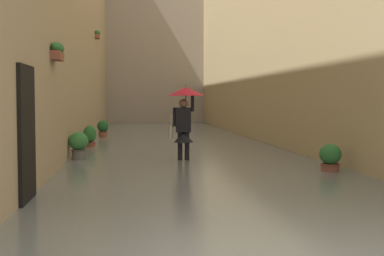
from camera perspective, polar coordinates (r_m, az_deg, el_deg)
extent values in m
plane|color=slate|center=(19.66, -1.98, -1.75)|extent=(74.80, 74.80, 0.00)
cube|color=slate|center=(19.65, -1.98, -1.58)|extent=(7.18, 35.92, 0.12)
cube|color=black|center=(8.41, -17.50, -0.97)|extent=(0.08, 1.10, 2.20)
cube|color=brown|center=(11.34, -14.38, 7.56)|extent=(0.20, 0.70, 0.18)
ellipsoid|color=#2D7033|center=(11.35, -14.39, 8.37)|extent=(0.28, 0.76, 0.24)
cube|color=#9E563D|center=(24.75, -10.21, 9.70)|extent=(0.20, 0.70, 0.18)
ellipsoid|color=#2D7033|center=(24.76, -10.21, 10.07)|extent=(0.28, 0.76, 0.24)
cube|color=#A89989|center=(35.67, -4.09, 10.06)|extent=(9.98, 1.80, 11.95)
cube|color=black|center=(13.54, -1.30, -3.77)|extent=(0.15, 0.26, 0.10)
cylinder|color=black|center=(13.49, -1.31, -2.01)|extent=(0.14, 0.14, 0.74)
cube|color=black|center=(13.52, -0.54, -3.78)|extent=(0.15, 0.26, 0.10)
cylinder|color=black|center=(13.48, -0.54, -2.01)|extent=(0.14, 0.14, 0.74)
cube|color=black|center=(13.44, -0.93, 0.89)|extent=(0.41, 0.28, 0.63)
cone|color=black|center=(13.47, -0.93, -0.96)|extent=(0.58, 0.58, 0.28)
sphere|color=#8C664C|center=(13.43, -0.93, 2.69)|extent=(0.23, 0.23, 0.23)
cylinder|color=black|center=(13.42, 0.05, 2.74)|extent=(0.10, 0.10, 0.44)
cylinder|color=black|center=(13.46, -1.90, 1.21)|extent=(0.10, 0.10, 0.48)
cylinder|color=black|center=(13.43, -0.67, 3.11)|extent=(0.02, 0.02, 0.41)
cone|color=red|center=(13.43, -0.67, 3.99)|extent=(0.98, 0.98, 0.22)
cylinder|color=black|center=(13.43, -0.67, 4.59)|extent=(0.01, 0.01, 0.08)
cube|color=beige|center=(13.46, -2.25, -0.36)|extent=(0.11, 0.29, 0.32)
torus|color=beige|center=(13.45, -2.25, 0.83)|extent=(0.07, 0.30, 0.30)
cylinder|color=brown|center=(11.86, 14.72, -4.46)|extent=(0.39, 0.39, 0.27)
torus|color=brown|center=(11.84, 14.73, -3.82)|extent=(0.42, 0.42, 0.04)
ellipsoid|color=#2D7033|center=(11.82, 14.74, -2.76)|extent=(0.48, 0.48, 0.44)
cylinder|color=#9E563D|center=(21.99, -9.61, -0.84)|extent=(0.35, 0.35, 0.33)
torus|color=brown|center=(21.98, -9.61, -0.41)|extent=(0.38, 0.38, 0.04)
ellipsoid|color=#23602D|center=(21.97, -9.62, 0.19)|extent=(0.47, 0.47, 0.46)
cylinder|color=#66605B|center=(13.96, -12.18, -3.09)|extent=(0.35, 0.35, 0.36)
torus|color=#56524E|center=(13.94, -12.19, -2.34)|extent=(0.39, 0.39, 0.04)
ellipsoid|color=#387F3D|center=(13.92, -12.20, -1.38)|extent=(0.50, 0.50, 0.47)
cylinder|color=brown|center=(17.53, -11.00, -1.99)|extent=(0.35, 0.35, 0.26)
torus|color=brown|center=(17.52, -11.00, -1.57)|extent=(0.39, 0.39, 0.04)
ellipsoid|color=#2D7033|center=(17.49, -11.01, -0.66)|extent=(0.43, 0.43, 0.56)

